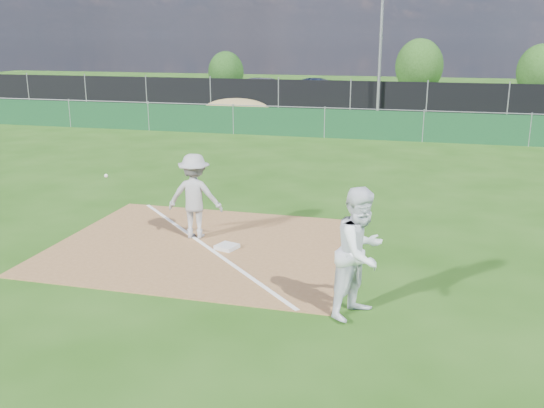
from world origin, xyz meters
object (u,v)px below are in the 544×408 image
Objects in this scene: first_base at (227,247)px; tree_mid at (419,66)px; runner at (361,253)px; car_mid at (322,91)px; car_right at (415,95)px; tree_right at (541,71)px; light_pole at (381,38)px; play_at_first at (195,196)px; tree_left at (226,72)px; car_left at (267,89)px.

first_base is 0.10× the size of tree_mid.
runner is (2.90, -2.26, 0.95)m from first_base.
car_mid is 0.98× the size of car_right.
car_mid is (-2.84, 26.61, 0.73)m from first_base.
tree_mid is at bearing 28.68° from runner.
tree_mid is at bearing 170.53° from tree_right.
runner is 0.51× the size of tree_mid.
light_pole is 3.11× the size of play_at_first.
first_base is at bearing -71.09° from tree_left.
tree_right reaches higher than car_right.
first_base is 0.08× the size of car_mid.
car_left is at bearing -142.18° from tree_mid.
play_at_first is 0.71× the size of tree_right.
play_at_first is 0.85× the size of tree_left.
runner is at bearing 176.69° from car_mid.
runner reaches higher than car_mid.
tree_right reaches higher than runner.
car_right is (3.67, 25.79, -0.20)m from play_at_first.
car_right is (5.64, -0.28, -0.08)m from car_mid.
runner is (1.90, -24.02, -2.99)m from light_pole.
car_right is at bearing 83.95° from first_base.
car_left is 1.02× the size of car_mid.
tree_left is (-11.85, 9.89, -2.44)m from light_pole.
runner is 30.63m from car_left.
play_at_first is at bearing -96.13° from tree_mid.
car_mid is (3.62, -0.30, -0.05)m from car_left.
play_at_first is 26.15m from car_mid.
car_left is (-9.37, 29.17, -0.18)m from runner.
car_mid is at bearing 96.10° from first_base.
car_right is (1.79, 4.57, -3.29)m from light_pole.
first_base is 3.80m from runner.
light_pole is 2.21× the size of tree_right.
tree_right is at bearing 72.18° from first_base.
car_mid is 1.20× the size of tree_mid.
first_base is 26.78m from car_mid.
car_mid is (-3.85, 4.85, -3.21)m from light_pole.
car_left is 6.49m from tree_left.
first_base is 0.15× the size of play_at_first.
car_right is (-0.11, 28.59, -0.30)m from runner.
tree_left is at bearing 43.24° from car_mid.
tree_mid is (5.57, 7.43, 1.24)m from car_mid.
light_pole is 12.56m from tree_mid.
light_pole is 21.53m from play_at_first.
tree_left reaches higher than car_mid.
tree_right is (13.37, 6.13, 1.08)m from car_mid.
tree_mid reaches higher than runner.
car_right is at bearing -21.31° from tree_left.
tree_right is at bearing -9.47° from tree_mid.
light_pole is at bearing -97.95° from tree_mid.
tree_mid is (-0.18, 36.30, 1.02)m from runner.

